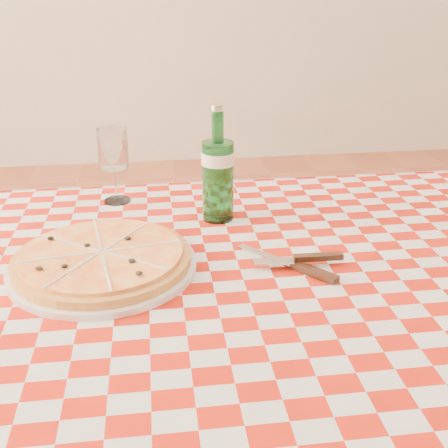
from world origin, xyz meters
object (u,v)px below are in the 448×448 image
object	(u,v)px
water_bottle	(218,164)
dining_table	(239,318)
pizza_plate	(102,258)
wine_glass	(115,166)

from	to	relation	value
water_bottle	dining_table	bearing A→B (deg)	-87.20
dining_table	pizza_plate	size ratio (longest dim) A/B	3.73
pizza_plate	wine_glass	xyz separation A→B (m)	(0.01, 0.31, 0.06)
wine_glass	water_bottle	bearing A→B (deg)	-30.23
water_bottle	wine_glass	size ratio (longest dim) A/B	1.43
dining_table	water_bottle	xyz separation A→B (m)	(-0.01, 0.22, 0.22)
pizza_plate	water_bottle	distance (m)	0.31
pizza_plate	dining_table	bearing A→B (deg)	-8.11
wine_glass	dining_table	bearing A→B (deg)	-57.28
wine_glass	pizza_plate	bearing A→B (deg)	-92.08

